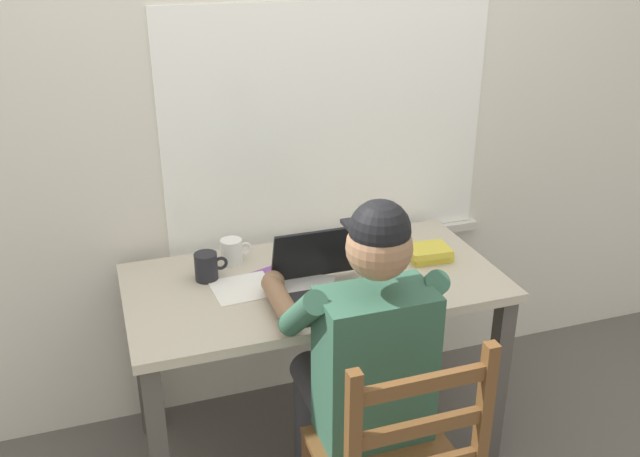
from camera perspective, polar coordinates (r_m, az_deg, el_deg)
The scene contains 12 objects.
ground_plane at distance 2.98m, azimuth -0.43°, elevation -16.95°, with size 8.00×8.00×0.00m, color #56514C.
back_wall at distance 2.74m, azimuth -3.27°, elevation 10.10°, with size 6.00×0.08×2.60m.
desk at distance 2.60m, azimuth -0.47°, elevation -6.19°, with size 1.35×0.69×0.75m.
seated_person at distance 2.24m, azimuth 3.40°, elevation -10.14°, with size 0.50×0.60×1.25m.
laptop at distance 2.41m, azimuth 0.53°, elevation -4.41°, with size 0.33×0.31×0.22m.
computer_mouse at distance 2.50m, azimuth 6.62°, elevation -4.46°, with size 0.06×0.10×0.03m, color black.
coffee_mug_white at distance 2.66m, azimuth -7.18°, elevation -1.87°, with size 0.12×0.08×0.10m.
coffee_mug_dark at distance 2.55m, azimuth -9.22°, elevation -3.08°, with size 0.12×0.08×0.10m.
book_stack_main at distance 2.71m, azimuth 8.84°, elevation -1.95°, with size 0.17×0.15×0.05m.
paper_pile_near_laptop at distance 2.48m, azimuth -1.17°, elevation -4.74°, with size 0.20×0.15×0.02m, color white.
paper_pile_back_corner at distance 2.49m, azimuth -6.30°, elevation -4.86°, with size 0.21×0.20×0.00m, color white.
landscape_photo_print at distance 2.58m, azimuth -4.39°, elevation -3.74°, with size 0.13×0.09×0.00m, color #7A4293.
Camera 1 is at (-0.70, -2.14, 1.95)m, focal length 39.23 mm.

